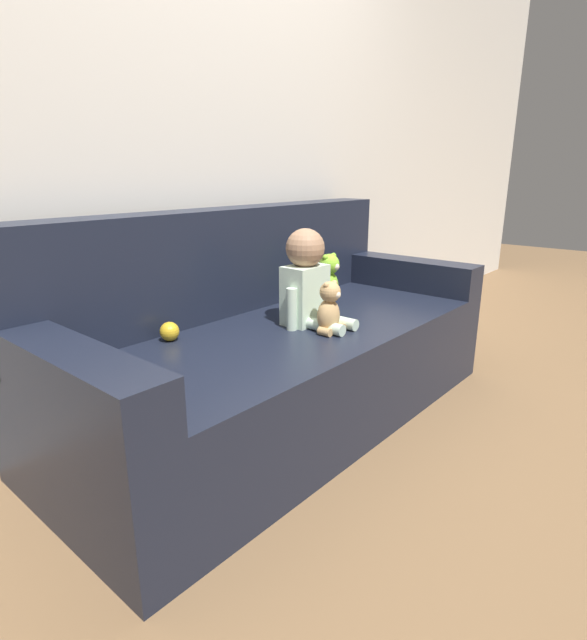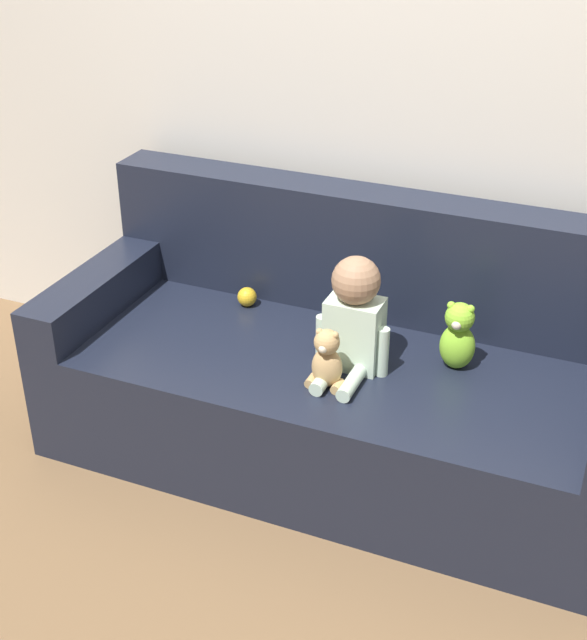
# 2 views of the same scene
# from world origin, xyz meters

# --- Properties ---
(ground_plane) EXTENTS (12.00, 12.00, 0.00)m
(ground_plane) POSITION_xyz_m (0.00, 0.00, 0.00)
(ground_plane) COLOR brown
(wall_back) EXTENTS (8.00, 0.05, 2.60)m
(wall_back) POSITION_xyz_m (0.00, 0.51, 1.30)
(wall_back) COLOR silver
(wall_back) RESTS_ON ground_plane
(couch) EXTENTS (1.98, 0.85, 0.86)m
(couch) POSITION_xyz_m (0.00, 0.06, 0.30)
(couch) COLOR black
(couch) RESTS_ON ground_plane
(person_baby) EXTENTS (0.25, 0.30, 0.39)m
(person_baby) POSITION_xyz_m (0.06, -0.06, 0.59)
(person_baby) COLOR silver
(person_baby) RESTS_ON couch
(teddy_bear_brown) EXTENTS (0.12, 0.09, 0.20)m
(teddy_bear_brown) POSITION_xyz_m (0.02, -0.20, 0.51)
(teddy_bear_brown) COLOR tan
(teddy_bear_brown) RESTS_ON couch
(plush_toy_side) EXTENTS (0.11, 0.11, 0.24)m
(plush_toy_side) POSITION_xyz_m (0.37, 0.07, 0.53)
(plush_toy_side) COLOR #8CD133
(plush_toy_side) RESTS_ON couch
(toy_ball) EXTENTS (0.07, 0.07, 0.07)m
(toy_ball) POSITION_xyz_m (-0.43, 0.19, 0.45)
(toy_ball) COLOR gold
(toy_ball) RESTS_ON couch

